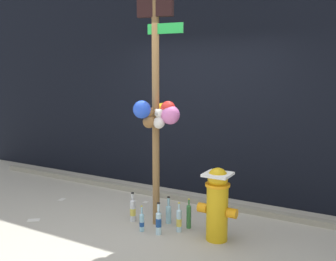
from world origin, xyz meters
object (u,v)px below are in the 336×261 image
(bottle_2, at_px, (142,222))
(fire_hydrant, at_px, (217,203))
(bottle_0, at_px, (189,216))
(bottle_6, at_px, (169,213))
(bottle_4, at_px, (155,204))
(memorial_post, at_px, (158,96))
(bottle_5, at_px, (159,222))
(bottle_3, at_px, (133,210))
(bottle_1, at_px, (179,220))

(bottle_2, bearing_deg, fire_hydrant, 14.26)
(bottle_0, relative_size, bottle_6, 1.08)
(fire_hydrant, xyz_separation_m, bottle_0, (-0.43, 0.14, -0.29))
(bottle_0, distance_m, bottle_6, 0.30)
(fire_hydrant, xyz_separation_m, bottle_2, (-0.89, -0.23, -0.33))
(fire_hydrant, bearing_deg, bottle_4, 164.76)
(memorial_post, height_order, bottle_5, memorial_post)
(memorial_post, xyz_separation_m, bottle_3, (-0.35, -0.05, -1.48))
(bottle_2, bearing_deg, bottle_0, 38.97)
(bottle_0, height_order, bottle_3, bottle_3)
(memorial_post, height_order, bottle_0, memorial_post)
(fire_hydrant, height_order, bottle_6, fire_hydrant)
(bottle_3, bearing_deg, bottle_0, 12.05)
(fire_hydrant, bearing_deg, bottle_5, -162.95)
(bottle_2, bearing_deg, bottle_6, 67.25)
(memorial_post, xyz_separation_m, bottle_0, (0.38, 0.11, -1.48))
(fire_hydrant, distance_m, bottle_5, 0.75)
(memorial_post, height_order, bottle_1, memorial_post)
(bottle_3, relative_size, bottle_6, 1.10)
(fire_hydrant, distance_m, bottle_1, 0.57)
(bottle_2, relative_size, bottle_3, 0.84)
(memorial_post, height_order, fire_hydrant, memorial_post)
(bottle_5, height_order, bottle_6, bottle_5)
(fire_hydrant, distance_m, bottle_2, 0.97)
(fire_hydrant, bearing_deg, bottle_0, 161.73)
(bottle_3, height_order, bottle_4, bottle_4)
(bottle_1, height_order, bottle_6, bottle_1)
(bottle_2, bearing_deg, memorial_post, 74.33)
(bottle_1, distance_m, bottle_2, 0.45)
(bottle_0, distance_m, bottle_1, 0.17)
(bottle_1, relative_size, bottle_4, 0.89)
(memorial_post, distance_m, bottle_0, 1.53)
(bottle_2, distance_m, bottle_5, 0.23)
(memorial_post, bearing_deg, bottle_5, -57.64)
(bottle_1, distance_m, bottle_4, 0.60)
(bottle_1, xyz_separation_m, bottle_6, (-0.24, 0.17, -0.00))
(bottle_4, height_order, bottle_5, bottle_4)
(bottle_1, bearing_deg, bottle_0, 71.17)
(fire_hydrant, bearing_deg, bottle_1, -178.22)
(bottle_4, height_order, bottle_6, bottle_4)
(memorial_post, distance_m, fire_hydrant, 1.44)
(bottle_0, xyz_separation_m, bottle_1, (-0.05, -0.16, -0.02))
(bottle_3, height_order, bottle_5, bottle_5)
(bottle_0, relative_size, bottle_2, 1.18)
(bottle_2, bearing_deg, bottle_5, 5.71)
(bottle_1, bearing_deg, bottle_3, 179.92)
(memorial_post, distance_m, bottle_2, 1.54)
(bottle_5, xyz_separation_m, bottle_6, (-0.07, 0.36, -0.02))
(bottle_6, bearing_deg, bottle_3, -158.97)
(memorial_post, xyz_separation_m, bottle_6, (0.09, 0.12, -1.50))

